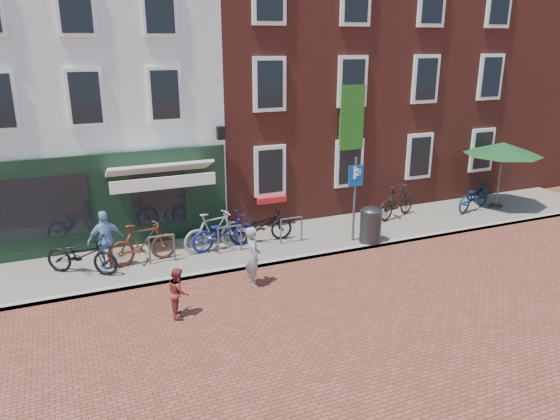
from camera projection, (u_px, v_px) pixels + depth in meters
name	position (u px, v px, depth m)	size (l,w,h in m)	color
ground	(292.00, 262.00, 15.26)	(80.00, 80.00, 0.00)	brown
sidewalk	(302.00, 238.00, 16.93)	(24.00, 3.00, 0.10)	slate
building_stucco	(78.00, 90.00, 18.16)	(8.00, 8.00, 9.00)	silver
building_brick_mid	(267.00, 70.00, 20.61)	(6.00, 8.00, 10.00)	maroon
building_brick_right	(395.00, 68.00, 22.84)	(6.00, 8.00, 10.00)	maroon
filler_right	(508.00, 76.00, 25.40)	(7.00, 8.00, 9.00)	maroon
litter_bin	(371.00, 223.00, 16.33)	(0.66, 0.66, 1.22)	#2D2D2F
parking_sign	(355.00, 188.00, 16.11)	(0.50, 0.08, 2.67)	#4C4C4F
parasol	(503.00, 146.00, 19.26)	(2.80, 2.80, 2.57)	#4C4C4F
woman	(253.00, 256.00, 13.58)	(0.59, 0.39, 1.61)	gray
boy	(178.00, 292.00, 12.11)	(0.58, 0.45, 1.19)	maroon
cafe_person	(106.00, 240.00, 14.36)	(0.97, 0.40, 1.66)	#7793CB
bicycle_0	(82.00, 255.00, 14.12)	(0.71, 2.04, 1.07)	black
bicycle_1	(142.00, 243.00, 14.78)	(0.56, 1.98, 1.19)	#552514
bicycle_2	(223.00, 232.00, 15.83)	(0.71, 2.04, 1.07)	navy
bicycle_3	(214.00, 231.00, 15.73)	(0.56, 1.98, 1.19)	#949496
bicycle_4	(261.00, 225.00, 16.37)	(0.71, 2.04, 1.07)	black
bicycle_5	(397.00, 201.00, 18.62)	(0.56, 1.98, 1.19)	black
bicycle_6	(474.00, 196.00, 19.48)	(0.71, 2.04, 1.07)	#062147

